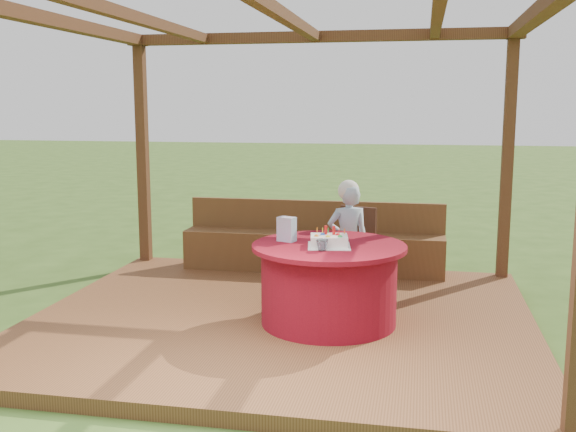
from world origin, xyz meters
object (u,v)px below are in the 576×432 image
Objects in this scene: elderly_woman at (348,238)px; birthday_cake at (329,241)px; table at (329,283)px; drinking_glass at (322,245)px; gift_bag at (287,229)px; chair at (353,245)px; bench at (313,248)px.

elderly_woman is 2.88× the size of birthday_cake.
drinking_glass is (-0.02, -0.27, 0.40)m from table.
chair is at bearing 86.14° from gift_bag.
gift_bag is (-0.46, -0.80, 0.22)m from elderly_woman.
table is 1.14× the size of elderly_woman.
drinking_glass is at bearing -94.76° from table.
drinking_glass is (0.37, -0.33, -0.06)m from gift_bag.
chair is (0.09, 1.17, 0.11)m from table.
chair is 8.43× the size of drinking_glass.
table is at bearing -94.60° from chair.
table is 0.60m from gift_bag.
bench is 1.92m from table.
table is 0.90m from elderly_woman.
elderly_woman reaches higher than drinking_glass.
chair is at bearing -52.18° from bench.
bench is 1.17m from elderly_woman.
birthday_cake is at bearing -0.41° from gift_bag.
bench is at bearing 103.11° from birthday_cake.
bench is at bearing 111.46° from gift_bag.
bench is 0.90m from chair.
birthday_cake reaches higher than drinking_glass.
chair is (0.54, -0.69, 0.20)m from bench.
chair is 3.95× the size of gift_bag.
elderly_woman reaches higher than bench.
elderly_woman reaches higher than gift_bag.
gift_bag reaches higher than drinking_glass.
gift_bag is 0.50m from drinking_glass.
elderly_woman is at bearing 79.97° from gift_bag.
bench is 13.82× the size of gift_bag.
drinking_glass is (-0.09, -1.14, 0.15)m from elderly_woman.
gift_bag is at bearing -119.78° from elderly_woman.
chair reaches higher than table.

